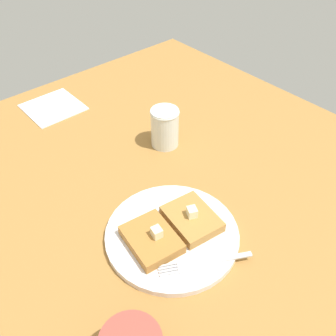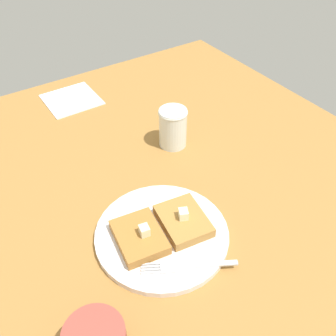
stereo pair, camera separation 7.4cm
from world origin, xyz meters
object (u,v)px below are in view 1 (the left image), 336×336
at_px(plate, 172,234).
at_px(fork, 200,263).
at_px(napkin, 53,107).
at_px(syrup_jar, 165,128).

bearing_deg(plate, fork, 83.36).
distance_m(fork, napkin, 0.61).
relative_size(fork, syrup_jar, 1.59).
bearing_deg(fork, napkin, -95.15).
distance_m(fork, syrup_jar, 0.34).
bearing_deg(syrup_jar, plate, 51.90).
bearing_deg(syrup_jar, napkin, -68.59).
bearing_deg(napkin, syrup_jar, 111.41).
bearing_deg(fork, syrup_jar, -121.10).
distance_m(plate, napkin, 0.53).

